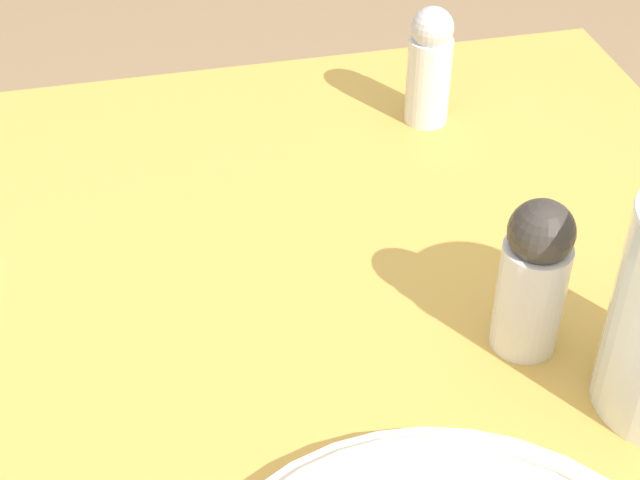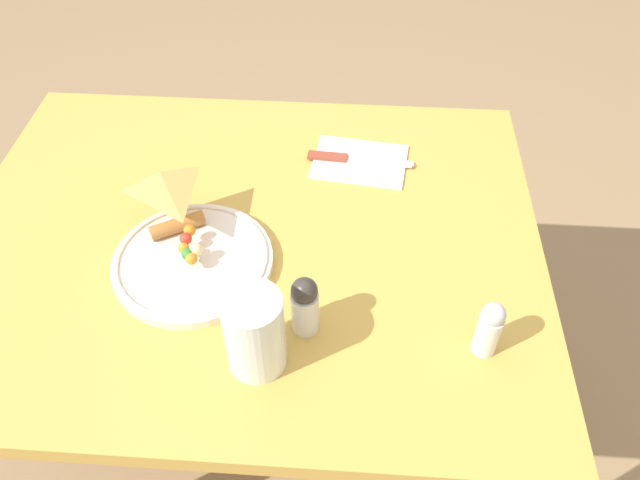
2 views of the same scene
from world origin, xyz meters
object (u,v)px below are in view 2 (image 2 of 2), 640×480
butter_knife (354,159)px  salt_shaker (489,328)px  plate_pizza (192,258)px  napkin_folded (360,162)px  milk_glass (255,335)px  pepper_shaker (305,305)px  dining_table (252,278)px

butter_knife → salt_shaker: size_ratio=2.08×
plate_pizza → napkin_folded: (0.26, 0.27, -0.01)m
napkin_folded → salt_shaker: (0.18, -0.40, 0.05)m
milk_glass → pepper_shaker: 0.09m
milk_glass → butter_knife: milk_glass is taller
plate_pizza → milk_glass: (0.13, -0.17, 0.05)m
dining_table → salt_shaker: (0.37, -0.20, 0.16)m
dining_table → plate_pizza: size_ratio=3.84×
dining_table → milk_glass: (0.05, -0.24, 0.17)m
butter_knife → pepper_shaker: pepper_shaker is taller
milk_glass → plate_pizza: bearing=126.8°
napkin_folded → salt_shaker: bearing=-65.4°
milk_glass → napkin_folded: (0.13, 0.44, -0.06)m
milk_glass → salt_shaker: size_ratio=1.36×
butter_knife → pepper_shaker: bearing=-94.6°
plate_pizza → salt_shaker: bearing=-16.4°
pepper_shaker → butter_knife: bearing=81.2°
dining_table → napkin_folded: size_ratio=5.23×
dining_table → salt_shaker: bearing=-28.7°
butter_knife → dining_table: bearing=-126.3°
dining_table → napkin_folded: napkin_folded is taller
dining_table → pepper_shaker: 0.27m
napkin_folded → butter_knife: (-0.01, 0.00, 0.00)m
pepper_shaker → salt_shaker: bearing=-4.5°
dining_table → pepper_shaker: size_ratio=9.48×
milk_glass → pepper_shaker: bearing=44.5°
salt_shaker → plate_pizza: bearing=163.6°
dining_table → salt_shaker: size_ratio=10.10×
napkin_folded → butter_knife: 0.01m
dining_table → butter_knife: (0.17, 0.20, 0.12)m
plate_pizza → pepper_shaker: pepper_shaker is taller
butter_knife → salt_shaker: salt_shaker is taller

